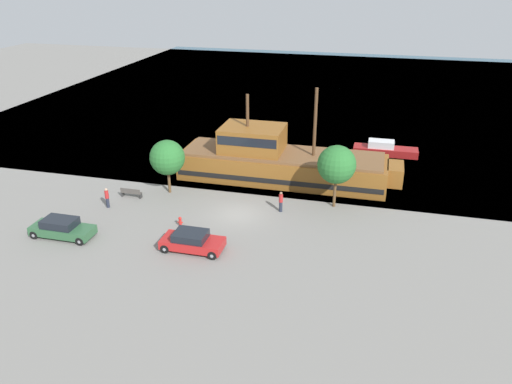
% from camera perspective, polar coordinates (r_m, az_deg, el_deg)
% --- Properties ---
extents(ground_plane, '(160.00, 160.00, 0.00)m').
position_cam_1_polar(ground_plane, '(39.95, -2.07, -2.57)').
color(ground_plane, gray).
extents(water_surface, '(80.00, 80.00, 0.00)m').
position_cam_1_polar(water_surface, '(80.84, 6.81, 11.30)').
color(water_surface, '#33566B').
rests_on(water_surface, ground).
extents(pirate_ship, '(20.17, 5.41, 8.70)m').
position_cam_1_polar(pirate_ship, '(46.03, 2.60, 3.53)').
color(pirate_ship, brown).
rests_on(pirate_ship, water_surface).
extents(moored_boat_dockside, '(6.60, 1.86, 1.48)m').
position_cam_1_polar(moored_boat_dockside, '(54.29, 14.47, 4.75)').
color(moored_boat_dockside, maroon).
rests_on(moored_boat_dockside, water_surface).
extents(parked_car_curb_front, '(4.62, 1.82, 1.44)m').
position_cam_1_polar(parked_car_curb_front, '(39.08, -21.31, -3.87)').
color(parked_car_curb_front, '#2D5B38').
rests_on(parked_car_curb_front, ground_plane).
extents(parked_car_curb_mid, '(4.34, 1.97, 1.38)m').
position_cam_1_polar(parked_car_curb_mid, '(35.09, -7.32, -5.59)').
color(parked_car_curb_mid, '#B21E1E').
rests_on(parked_car_curb_mid, ground_plane).
extents(fire_hydrant, '(0.42, 0.25, 0.76)m').
position_cam_1_polar(fire_hydrant, '(38.47, -8.66, -3.30)').
color(fire_hydrant, red).
rests_on(fire_hydrant, ground_plane).
extents(bench_promenade_east, '(1.81, 0.45, 0.85)m').
position_cam_1_polar(bench_promenade_east, '(43.97, -14.09, -0.07)').
color(bench_promenade_east, '#4C4742').
rests_on(bench_promenade_east, ground_plane).
extents(pedestrian_walking_near, '(0.32, 0.32, 1.70)m').
position_cam_1_polar(pedestrian_walking_near, '(42.50, -16.66, -0.63)').
color(pedestrian_walking_near, '#232838').
rests_on(pedestrian_walking_near, ground_plane).
extents(pedestrian_walking_far, '(0.32, 0.32, 1.73)m').
position_cam_1_polar(pedestrian_walking_far, '(40.07, 2.86, -1.10)').
color(pedestrian_walking_far, '#232838').
rests_on(pedestrian_walking_far, ground_plane).
extents(tree_row_east, '(3.01, 3.01, 4.75)m').
position_cam_1_polar(tree_row_east, '(43.24, -10.10, 3.89)').
color(tree_row_east, brown).
rests_on(tree_row_east, ground_plane).
extents(tree_row_mideast, '(3.11, 3.11, 5.25)m').
position_cam_1_polar(tree_row_mideast, '(40.29, 9.20, 3.10)').
color(tree_row_mideast, brown).
rests_on(tree_row_mideast, ground_plane).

